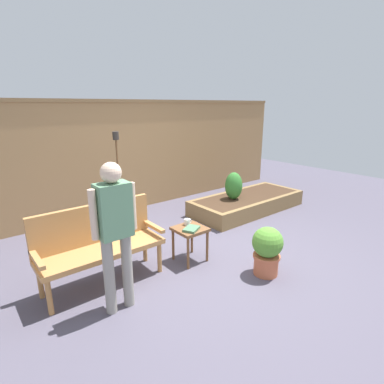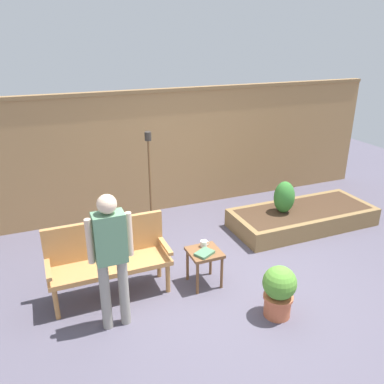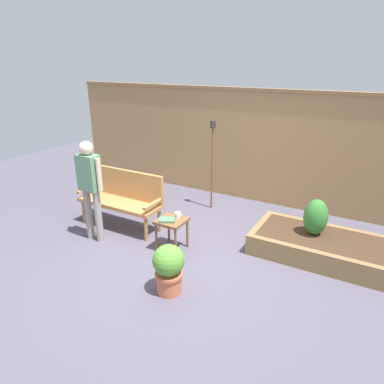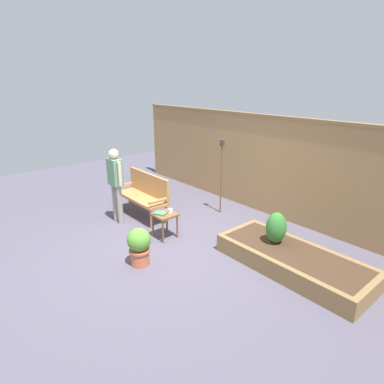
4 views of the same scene
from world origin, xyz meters
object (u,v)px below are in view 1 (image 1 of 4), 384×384
object	(u,v)px
side_table	(190,233)
shrub_near_bench	(234,186)
cup_on_table	(187,222)
book_on_table	(191,229)
potted_boxwood	(267,249)
person_by_bench	(115,226)
garden_bench	(98,239)
tiki_torch	(118,163)

from	to	relation	value
side_table	shrub_near_bench	bearing A→B (deg)	27.05
cup_on_table	book_on_table	distance (m)	0.19
side_table	potted_boxwood	xyz separation A→B (m)	(0.52, -0.88, -0.05)
potted_boxwood	shrub_near_bench	bearing A→B (deg)	54.34
book_on_table	potted_boxwood	distance (m)	0.99
potted_boxwood	person_by_bench	size ratio (longest dim) A/B	0.40
cup_on_table	shrub_near_bench	bearing A→B (deg)	24.80
shrub_near_bench	cup_on_table	bearing A→B (deg)	-155.20
side_table	shrub_near_bench	world-z (taller)	shrub_near_bench
person_by_bench	shrub_near_bench	bearing A→B (deg)	22.71
garden_bench	side_table	bearing A→B (deg)	-14.28
garden_bench	potted_boxwood	size ratio (longest dim) A/B	2.30
book_on_table	potted_boxwood	bearing A→B (deg)	-82.95
garden_bench	tiki_torch	size ratio (longest dim) A/B	0.87
garden_bench	cup_on_table	world-z (taller)	garden_bench
book_on_table	shrub_near_bench	xyz separation A→B (m)	(1.85, 1.00, 0.07)
cup_on_table	shrub_near_bench	xyz separation A→B (m)	(1.78, 0.82, 0.04)
book_on_table	tiki_torch	xyz separation A→B (m)	(-0.16, 1.74, 0.64)
side_table	book_on_table	size ratio (longest dim) A/B	2.16
garden_bench	book_on_table	distance (m)	1.17
garden_bench	shrub_near_bench	bearing A→B (deg)	12.11
cup_on_table	potted_boxwood	bearing A→B (deg)	-63.88
cup_on_table	tiki_torch	world-z (taller)	tiki_torch
side_table	person_by_bench	distance (m)	1.36
potted_boxwood	person_by_bench	distance (m)	1.90
potted_boxwood	person_by_bench	world-z (taller)	person_by_bench
garden_bench	potted_boxwood	xyz separation A→B (m)	(1.67, -1.17, -0.20)
potted_boxwood	tiki_torch	distance (m)	2.76
tiki_torch	side_table	bearing A→B (deg)	-83.37
garden_bench	potted_boxwood	world-z (taller)	garden_bench
garden_bench	shrub_near_bench	xyz separation A→B (m)	(2.96, 0.64, 0.02)
garden_bench	cup_on_table	size ratio (longest dim) A/B	12.09
cup_on_table	book_on_table	xyz separation A→B (m)	(-0.07, -0.18, -0.02)
shrub_near_bench	potted_boxwood	bearing A→B (deg)	-125.66
book_on_table	shrub_near_bench	world-z (taller)	shrub_near_bench
garden_bench	side_table	distance (m)	1.19
potted_boxwood	garden_bench	bearing A→B (deg)	144.99
garden_bench	cup_on_table	distance (m)	1.20
book_on_table	potted_boxwood	world-z (taller)	potted_boxwood
cup_on_table	shrub_near_bench	distance (m)	1.96
tiki_torch	cup_on_table	bearing A→B (deg)	-81.49
cup_on_table	person_by_bench	bearing A→B (deg)	-160.37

